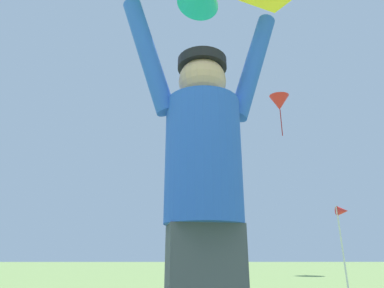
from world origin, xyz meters
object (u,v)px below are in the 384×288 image
object	(u,v)px
kite_flyer_person	(204,196)
distant_kite_white_low_left	(204,172)
distant_kite_red_far_center	(279,103)
distant_kite_magenta_mid_right	(220,153)
distant_kite_green_overhead_distant	(198,65)
marker_flag	(342,216)

from	to	relation	value
kite_flyer_person	distant_kite_white_low_left	xyz separation A→B (m)	(1.73, 30.60, 8.01)
distant_kite_red_far_center	distant_kite_magenta_mid_right	world-z (taller)	distant_kite_red_far_center
distant_kite_green_overhead_distant	marker_flag	xyz separation A→B (m)	(2.60, -24.17, -20.07)
kite_flyer_person	distant_kite_red_far_center	world-z (taller)	distant_kite_red_far_center
kite_flyer_person	distant_kite_white_low_left	size ratio (longest dim) A/B	3.89
distant_kite_magenta_mid_right	marker_flag	bearing A→B (deg)	-81.30
kite_flyer_person	distant_kite_green_overhead_distant	size ratio (longest dim) A/B	1.50
kite_flyer_person	distant_kite_green_overhead_distant	distance (m)	37.26
distant_kite_white_low_left	marker_flag	xyz separation A→B (m)	(2.07, -23.88, -7.29)
distant_kite_white_low_left	distant_kite_magenta_mid_right	distance (m)	12.56
distant_kite_white_low_left	marker_flag	bearing A→B (deg)	-85.04
distant_kite_white_low_left	marker_flag	distance (m)	25.05
distant_kite_red_far_center	distant_kite_white_low_left	distance (m)	14.80
distant_kite_red_far_center	distant_kite_white_low_left	size ratio (longest dim) A/B	5.40
distant_kite_red_far_center	distant_kite_white_low_left	world-z (taller)	distant_kite_red_far_center
distant_kite_white_low_left	distant_kite_magenta_mid_right	xyz separation A→B (m)	(0.32, -12.40, -1.96)
distant_kite_white_low_left	kite_flyer_person	bearing A→B (deg)	-93.24
distant_kite_green_overhead_distant	distant_kite_white_low_left	world-z (taller)	distant_kite_green_overhead_distant
kite_flyer_person	distant_kite_magenta_mid_right	size ratio (longest dim) A/B	2.60
kite_flyer_person	marker_flag	world-z (taller)	kite_flyer_person
distant_kite_green_overhead_distant	kite_flyer_person	bearing A→B (deg)	-92.23
distant_kite_red_far_center	kite_flyer_person	bearing A→B (deg)	-108.87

